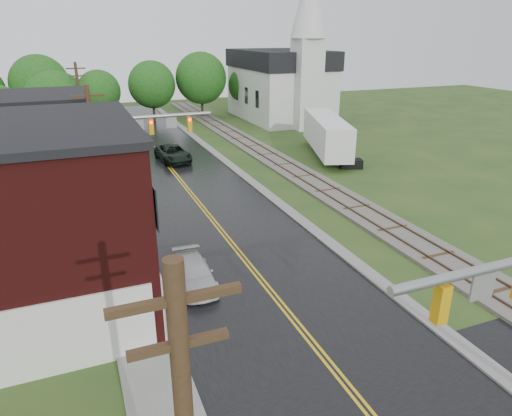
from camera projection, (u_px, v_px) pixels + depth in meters
main_road at (184, 185)px, 37.31m from camera, size 10.00×90.00×0.02m
curb_right at (227, 163)px, 43.51m from camera, size 0.80×70.00×0.12m
sidewalk_left at (111, 217)px, 30.82m from camera, size 2.40×50.00×0.12m
yellow_house at (25, 175)px, 28.87m from camera, size 8.00×7.00×6.40m
darkred_building at (48, 156)px, 37.37m from camera, size 7.00×6.00×4.40m
church at (284, 78)px, 62.70m from camera, size 10.40×18.40×20.00m
railroad at (271, 157)px, 45.07m from camera, size 3.20×80.00×0.30m
traffic_signal_far at (141, 135)px, 31.71m from camera, size 7.34×0.43×7.20m
utility_pole_b at (96, 161)px, 26.32m from camera, size 1.80×0.28×9.00m
utility_pole_c at (81, 107)px, 45.36m from camera, size 1.80×0.28×9.00m
tree_left_e at (59, 104)px, 46.26m from camera, size 6.40×6.40×8.16m
suv_dark at (173, 154)px, 43.85m from camera, size 2.97×5.68×1.53m
pickup_white at (194, 273)px, 22.37m from camera, size 1.85×4.23×1.21m
semi_trailer at (327, 134)px, 45.06m from camera, size 6.49×12.48×3.87m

